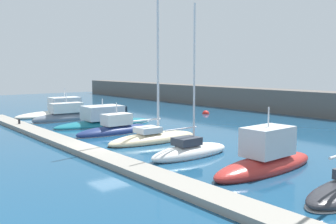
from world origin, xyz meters
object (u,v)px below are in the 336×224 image
Objects in this scene: motorboat_teal_third at (104,120)px; dock_bollard at (19,122)px; motorboat_navy_fourth at (116,129)px; motorboat_slate_second at (66,116)px; sailboat_sand_fifth at (153,137)px; sailboat_white_sixth at (190,151)px; motorboat_ivory_nearest at (60,112)px; motorboat_red_seventh at (267,159)px; mooring_buoy_red at (206,114)px.

dock_bollard is at bearing 156.04° from motorboat_teal_third.
motorboat_slate_second is at bearing 89.61° from motorboat_navy_fourth.
sailboat_sand_fifth reaches higher than sailboat_white_sixth.
motorboat_teal_third is (5.25, 1.71, -0.07)m from motorboat_slate_second.
motorboat_navy_fourth is at bearing 32.91° from dock_bollard.
sailboat_white_sixth is at bearing -92.87° from motorboat_ivory_nearest.
motorboat_teal_third is 7.86m from dock_bollard.
motorboat_red_seventh reaches higher than motorboat_navy_fourth.
motorboat_ivory_nearest reaches higher than motorboat_slate_second.
motorboat_red_seventh reaches higher than motorboat_ivory_nearest.
motorboat_navy_fourth is at bearing -70.99° from mooring_buoy_red.
motorboat_slate_second reaches higher than mooring_buoy_red.
motorboat_slate_second is 0.69× the size of motorboat_teal_third.
motorboat_teal_third is 12.19× the size of mooring_buoy_red.
motorboat_ivory_nearest is 23.04× the size of dock_bollard.
motorboat_slate_second is at bearing 110.30° from motorboat_teal_third.
motorboat_slate_second is at bearing 89.17° from motorboat_red_seventh.
mooring_buoy_red is at bearing -15.52° from motorboat_slate_second.
sailboat_sand_fifth is 10.42m from motorboat_red_seventh.
motorboat_slate_second is 10.18m from motorboat_navy_fourth.
motorboat_red_seventh is 25.94m from mooring_buoy_red.
motorboat_navy_fourth is (14.86, -1.25, -0.08)m from motorboat_ivory_nearest.
motorboat_navy_fourth is 4.97m from sailboat_sand_fifth.
mooring_buoy_red is at bearing 4.43° from motorboat_teal_third.
motorboat_red_seventh is (5.01, 1.10, 0.28)m from sailboat_white_sixth.
motorboat_red_seventh is at bearing -78.56° from sailboat_white_sixth.
motorboat_slate_second is 0.97× the size of motorboat_navy_fourth.
motorboat_red_seventh is at bearing -88.14° from sailboat_sand_fifth.
motorboat_ivory_nearest is 17.36m from mooring_buoy_red.
sailboat_white_sixth is at bearing -46.31° from mooring_buoy_red.
dock_bollard is at bearing -160.56° from motorboat_slate_second.
motorboat_red_seventh is at bearing -90.04° from motorboat_ivory_nearest.
motorboat_ivory_nearest is 1.04× the size of sailboat_white_sixth.
motorboat_red_seventh is at bearing -36.57° from mooring_buoy_red.
dock_bollard is at bearing 121.98° from motorboat_navy_fourth.
motorboat_navy_fourth reaches higher than dock_bollard.
sailboat_sand_fifth is 35.69× the size of dock_bollard.
dock_bollard is (-18.75, -4.71, 0.22)m from sailboat_white_sixth.
sailboat_sand_fifth is (4.96, 0.35, -0.01)m from motorboat_navy_fourth.
sailboat_sand_fifth is 1.95× the size of motorboat_red_seventh.
motorboat_navy_fourth is at bearing 85.04° from sailboat_white_sixth.
sailboat_sand_fifth is (19.82, -0.90, -0.09)m from motorboat_ivory_nearest.
motorboat_teal_third is 0.66× the size of sailboat_sand_fifth.
motorboat_teal_third is 14.24m from mooring_buoy_red.
motorboat_navy_fourth is 15.38m from motorboat_red_seventh.
motorboat_navy_fourth is 8.64× the size of mooring_buoy_red.
motorboat_slate_second is 20.54m from sailboat_white_sixth.
motorboat_navy_fourth is (10.18, 0.10, -0.17)m from motorboat_slate_second.
sailboat_sand_fifth is 14.55m from dock_bollard.
mooring_buoy_red is at bearing 18.08° from motorboat_navy_fourth.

